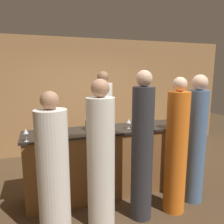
# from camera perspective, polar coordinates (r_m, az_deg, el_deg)

# --- Properties ---
(ground_plane) EXTENTS (14.00, 14.00, 0.00)m
(ground_plane) POSITION_cam_1_polar(r_m,az_deg,el_deg) (3.93, -0.19, -20.03)
(ground_plane) COLOR #4C3823
(back_wall) EXTENTS (8.00, 0.06, 2.80)m
(back_wall) POSITION_cam_1_polar(r_m,az_deg,el_deg) (5.53, -7.44, 4.20)
(back_wall) COLOR #A37547
(back_wall) RESTS_ON ground_plane
(bar_counter) EXTENTS (2.73, 0.63, 1.10)m
(bar_counter) POSITION_cam_1_polar(r_m,az_deg,el_deg) (3.68, -0.20, -12.61)
(bar_counter) COLOR brown
(bar_counter) RESTS_ON ground_plane
(bartender) EXTENTS (0.36, 0.36, 2.01)m
(bartender) POSITION_cam_1_polar(r_m,az_deg,el_deg) (4.36, -2.27, -3.57)
(bartender) COLOR silver
(bartender) RESTS_ON ground_plane
(guest_0) EXTENTS (0.36, 0.36, 1.80)m
(guest_0) POSITION_cam_1_polar(r_m,az_deg,el_deg) (2.68, -15.04, -15.68)
(guest_0) COLOR silver
(guest_0) RESTS_ON ground_plane
(guest_1) EXTENTS (0.30, 0.30, 1.96)m
(guest_1) POSITION_cam_1_polar(r_m,az_deg,el_deg) (3.57, 20.97, -7.52)
(guest_1) COLOR #4C6B93
(guest_1) RESTS_ON ground_plane
(guest_2) EXTENTS (0.29, 0.29, 2.02)m
(guest_2) POSITION_cam_1_polar(r_m,az_deg,el_deg) (2.97, 7.89, -10.02)
(guest_2) COLOR #2D2D33
(guest_2) RESTS_ON ground_plane
(guest_3) EXTENTS (0.36, 0.36, 1.92)m
(guest_3) POSITION_cam_1_polar(r_m,az_deg,el_deg) (2.84, -2.92, -12.36)
(guest_3) COLOR silver
(guest_3) RESTS_ON ground_plane
(guest_4) EXTENTS (0.30, 0.30, 1.93)m
(guest_4) POSITION_cam_1_polar(r_m,az_deg,el_deg) (3.23, 16.42, -9.64)
(guest_4) COLOR orange
(guest_4) RESTS_ON ground_plane
(wine_bottle_0) EXTENTS (0.08, 0.08, 0.31)m
(wine_bottle_0) POSITION_cam_1_polar(r_m,az_deg,el_deg) (3.45, -2.95, -2.50)
(wine_bottle_0) COLOR black
(wine_bottle_0) RESTS_ON bar_counter
(wine_bottle_1) EXTENTS (0.07, 0.07, 0.27)m
(wine_bottle_1) POSITION_cam_1_polar(r_m,az_deg,el_deg) (3.21, -3.99, -3.87)
(wine_bottle_1) COLOR black
(wine_bottle_1) RESTS_ON bar_counter
(ice_bucket) EXTENTS (0.17, 0.17, 0.16)m
(ice_bucket) POSITION_cam_1_polar(r_m,az_deg,el_deg) (3.45, -5.66, -3.26)
(ice_bucket) COLOR #9E9993
(ice_bucket) RESTS_ON bar_counter
(wine_glass_0) EXTENTS (0.08, 0.08, 0.18)m
(wine_glass_0) POSITION_cam_1_polar(r_m,az_deg,el_deg) (3.67, 15.20, -1.79)
(wine_glass_0) COLOR silver
(wine_glass_0) RESTS_ON bar_counter
(wine_glass_1) EXTENTS (0.07, 0.07, 0.16)m
(wine_glass_1) POSITION_cam_1_polar(r_m,az_deg,el_deg) (3.67, 10.49, -1.77)
(wine_glass_1) COLOR silver
(wine_glass_1) RESTS_ON bar_counter
(wine_glass_2) EXTENTS (0.07, 0.07, 0.17)m
(wine_glass_2) POSITION_cam_1_polar(r_m,az_deg,el_deg) (3.05, -21.63, -4.81)
(wine_glass_2) COLOR silver
(wine_glass_2) RESTS_ON bar_counter
(wine_glass_3) EXTENTS (0.07, 0.07, 0.16)m
(wine_glass_3) POSITION_cam_1_polar(r_m,az_deg,el_deg) (3.49, 4.36, -2.43)
(wine_glass_3) COLOR silver
(wine_glass_3) RESTS_ON bar_counter
(wine_glass_4) EXTENTS (0.06, 0.06, 0.17)m
(wine_glass_4) POSITION_cam_1_polar(r_m,az_deg,el_deg) (3.54, 6.11, -2.12)
(wine_glass_4) COLOR silver
(wine_glass_4) RESTS_ON bar_counter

